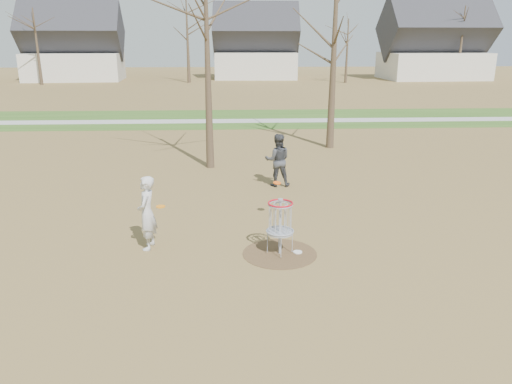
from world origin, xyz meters
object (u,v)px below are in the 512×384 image
player_standing (147,213)px  disc_golf_basket (280,218)px  player_throwing (278,160)px  disc_grounded (298,252)px

player_standing → disc_golf_basket: player_standing is taller
player_throwing → disc_golf_basket: (-0.46, -5.77, -0.01)m
player_throwing → disc_golf_basket: bearing=86.8°
player_standing → disc_golf_basket: (3.20, -0.49, -0.00)m
player_standing → player_throwing: 6.42m
player_standing → disc_grounded: (3.64, -0.46, -0.90)m
player_throwing → disc_golf_basket: size_ratio=1.36×
player_standing → disc_golf_basket: size_ratio=1.36×
disc_grounded → disc_golf_basket: bearing=-176.1°
disc_golf_basket → disc_grounded: bearing=3.9°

